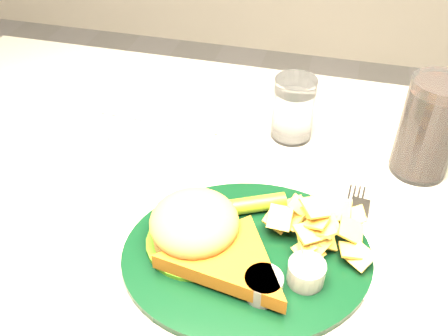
# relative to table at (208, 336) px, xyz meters

# --- Properties ---
(table) EXTENTS (1.20, 0.80, 0.75)m
(table) POSITION_rel_table_xyz_m (0.00, 0.00, 0.00)
(table) COLOR gray
(table) RESTS_ON ground
(dinner_plate) EXTENTS (0.38, 0.34, 0.07)m
(dinner_plate) POSITION_rel_table_xyz_m (0.09, -0.10, 0.41)
(dinner_plate) COLOR black
(dinner_plate) RESTS_ON table
(water_glass) EXTENTS (0.09, 0.09, 0.11)m
(water_glass) POSITION_rel_table_xyz_m (0.10, 0.18, 0.43)
(water_glass) COLOR white
(water_glass) RESTS_ON table
(cola_glass) EXTENTS (0.10, 0.10, 0.16)m
(cola_glass) POSITION_rel_table_xyz_m (0.30, 0.14, 0.45)
(cola_glass) COLOR black
(cola_glass) RESTS_ON table
(fork_napkin) EXTENTS (0.16, 0.20, 0.01)m
(fork_napkin) POSITION_rel_table_xyz_m (0.22, -0.06, 0.38)
(fork_napkin) COLOR white
(fork_napkin) RESTS_ON table
(ramekin) EXTENTS (0.05, 0.05, 0.02)m
(ramekin) POSITION_rel_table_xyz_m (-0.17, 0.09, 0.39)
(ramekin) COLOR white
(ramekin) RESTS_ON table
(wrapped_straw) EXTENTS (0.23, 0.09, 0.01)m
(wrapped_straw) POSITION_rel_table_xyz_m (-0.13, 0.15, 0.38)
(wrapped_straw) COLOR white
(wrapped_straw) RESTS_ON table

